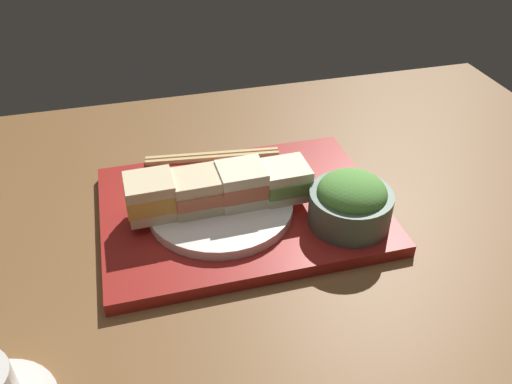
{
  "coord_description": "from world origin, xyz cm",
  "views": [
    {
      "loc": [
        9.49,
        52.46,
        49.5
      ],
      "look_at": [
        -6.05,
        -6.12,
        5.0
      ],
      "focal_mm": 36.99,
      "sensor_mm": 36.0,
      "label": 1
    }
  ],
  "objects_px": {
    "sandwich_farmost": "(151,196)",
    "salad_bowl": "(352,204)",
    "sandwich_plate": "(220,207)",
    "sandwich_inner_far": "(197,191)",
    "chopsticks_pair": "(213,156)",
    "sandwich_inner_near": "(242,184)",
    "sandwich_nearmost": "(285,180)"
  },
  "relations": [
    {
      "from": "sandwich_plate",
      "to": "chopsticks_pair",
      "type": "distance_m",
      "value": 0.14
    },
    {
      "from": "chopsticks_pair",
      "to": "sandwich_farmost",
      "type": "bearing_deg",
      "value": 51.45
    },
    {
      "from": "sandwich_farmost",
      "to": "salad_bowl",
      "type": "relative_size",
      "value": 0.6
    },
    {
      "from": "sandwich_nearmost",
      "to": "salad_bowl",
      "type": "xyz_separation_m",
      "value": [
        -0.07,
        0.07,
        -0.0
      ]
    },
    {
      "from": "sandwich_nearmost",
      "to": "salad_bowl",
      "type": "relative_size",
      "value": 0.58
    },
    {
      "from": "sandwich_nearmost",
      "to": "sandwich_plate",
      "type": "bearing_deg",
      "value": -1.34
    },
    {
      "from": "sandwich_plate",
      "to": "sandwich_inner_near",
      "type": "height_order",
      "value": "sandwich_inner_near"
    },
    {
      "from": "sandwich_inner_near",
      "to": "sandwich_inner_far",
      "type": "bearing_deg",
      "value": -1.34
    },
    {
      "from": "sandwich_inner_near",
      "to": "salad_bowl",
      "type": "height_order",
      "value": "salad_bowl"
    },
    {
      "from": "sandwich_plate",
      "to": "salad_bowl",
      "type": "distance_m",
      "value": 0.19
    },
    {
      "from": "sandwich_nearmost",
      "to": "sandwich_farmost",
      "type": "distance_m",
      "value": 0.19
    },
    {
      "from": "sandwich_inner_near",
      "to": "salad_bowl",
      "type": "xyz_separation_m",
      "value": [
        -0.14,
        0.07,
        -0.01
      ]
    },
    {
      "from": "sandwich_plate",
      "to": "chopsticks_pair",
      "type": "xyz_separation_m",
      "value": [
        -0.02,
        -0.14,
        -0.0
      ]
    },
    {
      "from": "sandwich_farmost",
      "to": "salad_bowl",
      "type": "xyz_separation_m",
      "value": [
        -0.27,
        0.08,
        -0.01
      ]
    },
    {
      "from": "sandwich_inner_near",
      "to": "sandwich_farmost",
      "type": "distance_m",
      "value": 0.13
    },
    {
      "from": "sandwich_plate",
      "to": "salad_bowl",
      "type": "height_order",
      "value": "salad_bowl"
    },
    {
      "from": "sandwich_inner_far",
      "to": "chopsticks_pair",
      "type": "xyz_separation_m",
      "value": [
        -0.05,
        -0.14,
        -0.04
      ]
    },
    {
      "from": "sandwich_plate",
      "to": "sandwich_inner_near",
      "type": "relative_size",
      "value": 3.13
    },
    {
      "from": "sandwich_nearmost",
      "to": "sandwich_farmost",
      "type": "relative_size",
      "value": 0.97
    },
    {
      "from": "sandwich_nearmost",
      "to": "sandwich_inner_near",
      "type": "bearing_deg",
      "value": -1.34
    },
    {
      "from": "sandwich_inner_near",
      "to": "chopsticks_pair",
      "type": "xyz_separation_m",
      "value": [
        0.02,
        -0.14,
        -0.04
      ]
    },
    {
      "from": "sandwich_inner_near",
      "to": "sandwich_farmost",
      "type": "height_order",
      "value": "sandwich_farmost"
    },
    {
      "from": "sandwich_inner_far",
      "to": "sandwich_plate",
      "type": "bearing_deg",
      "value": 178.66
    },
    {
      "from": "sandwich_nearmost",
      "to": "sandwich_inner_near",
      "type": "relative_size",
      "value": 0.99
    },
    {
      "from": "sandwich_farmost",
      "to": "sandwich_inner_far",
      "type": "bearing_deg",
      "value": 178.66
    },
    {
      "from": "sandwich_plate",
      "to": "sandwich_nearmost",
      "type": "height_order",
      "value": "sandwich_nearmost"
    },
    {
      "from": "sandwich_plate",
      "to": "sandwich_nearmost",
      "type": "relative_size",
      "value": 3.15
    },
    {
      "from": "sandwich_plate",
      "to": "sandwich_inner_near",
      "type": "distance_m",
      "value": 0.05
    },
    {
      "from": "sandwich_plate",
      "to": "salad_bowl",
      "type": "xyz_separation_m",
      "value": [
        -0.17,
        0.07,
        0.03
      ]
    },
    {
      "from": "sandwich_inner_near",
      "to": "sandwich_inner_far",
      "type": "xyz_separation_m",
      "value": [
        0.06,
        -0.0,
        -0.0
      ]
    },
    {
      "from": "sandwich_plate",
      "to": "sandwich_inner_near",
      "type": "xyz_separation_m",
      "value": [
        -0.03,
        0.0,
        0.04
      ]
    },
    {
      "from": "sandwich_farmost",
      "to": "chopsticks_pair",
      "type": "xyz_separation_m",
      "value": [
        -0.11,
        -0.14,
        -0.04
      ]
    }
  ]
}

